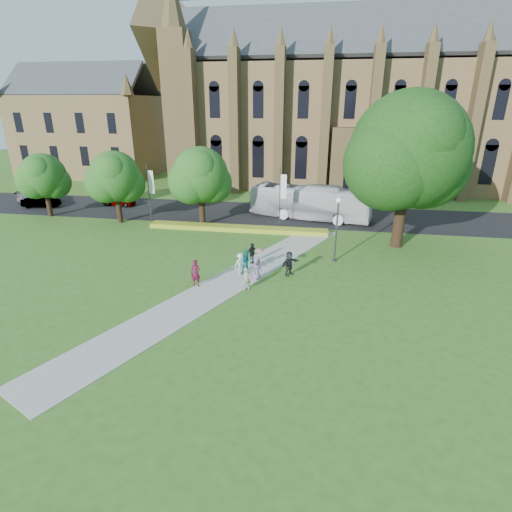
% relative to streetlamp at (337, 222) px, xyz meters
% --- Properties ---
extents(ground, '(160.00, 160.00, 0.00)m').
position_rel_streetlamp_xyz_m(ground, '(-7.50, -6.50, -3.30)').
color(ground, '#3D5A1B').
rests_on(ground, ground).
extents(road, '(160.00, 10.00, 0.02)m').
position_rel_streetlamp_xyz_m(road, '(-7.50, 13.50, -3.29)').
color(road, black).
rests_on(road, ground).
extents(footpath, '(15.58, 28.54, 0.04)m').
position_rel_streetlamp_xyz_m(footpath, '(-7.50, -5.50, -3.28)').
color(footpath, '#B2B2A8').
rests_on(footpath, ground).
extents(flower_hedge, '(18.00, 1.40, 0.45)m').
position_rel_streetlamp_xyz_m(flower_hedge, '(-9.50, 6.70, -3.07)').
color(flower_hedge, gold).
rests_on(flower_hedge, ground).
extents(cathedral, '(52.60, 18.25, 28.00)m').
position_rel_streetlamp_xyz_m(cathedral, '(2.50, 33.23, 9.69)').
color(cathedral, brown).
rests_on(cathedral, ground).
extents(building_west, '(22.00, 14.00, 18.30)m').
position_rel_streetlamp_xyz_m(building_west, '(-41.50, 35.50, 5.91)').
color(building_west, brown).
rests_on(building_west, ground).
extents(streetlamp, '(0.44, 0.44, 5.24)m').
position_rel_streetlamp_xyz_m(streetlamp, '(0.00, 0.00, 0.00)').
color(streetlamp, '#38383D').
rests_on(streetlamp, ground).
extents(large_tree, '(9.60, 9.60, 13.20)m').
position_rel_streetlamp_xyz_m(large_tree, '(5.50, 4.50, 5.07)').
color(large_tree, '#332114').
rests_on(large_tree, ground).
extents(street_tree_0, '(5.20, 5.20, 7.50)m').
position_rel_streetlamp_xyz_m(street_tree_0, '(-22.50, 7.50, 1.58)').
color(street_tree_0, '#332114').
rests_on(street_tree_0, ground).
extents(street_tree_1, '(5.60, 5.60, 8.05)m').
position_rel_streetlamp_xyz_m(street_tree_1, '(-13.50, 8.00, 1.93)').
color(street_tree_1, '#332114').
rests_on(street_tree_1, ground).
extents(street_tree_2, '(4.80, 4.80, 6.95)m').
position_rel_streetlamp_xyz_m(street_tree_2, '(-31.50, 8.50, 1.23)').
color(street_tree_2, '#332114').
rests_on(street_tree_2, ground).
extents(banner_pole_0, '(0.70, 0.10, 6.00)m').
position_rel_streetlamp_xyz_m(banner_pole_0, '(-5.39, 8.70, 0.09)').
color(banner_pole_0, '#38383D').
rests_on(banner_pole_0, ground).
extents(banner_pole_1, '(0.70, 0.10, 6.00)m').
position_rel_streetlamp_xyz_m(banner_pole_1, '(-19.39, 8.70, 0.09)').
color(banner_pole_1, '#38383D').
rests_on(banner_pole_1, ground).
extents(tour_coach, '(13.45, 5.94, 3.65)m').
position_rel_streetlamp_xyz_m(tour_coach, '(-2.57, 12.21, -1.45)').
color(tour_coach, white).
rests_on(tour_coach, road).
extents(car_0, '(4.17, 1.90, 1.39)m').
position_rel_streetlamp_xyz_m(car_0, '(-26.12, 14.25, -2.58)').
color(car_0, gray).
rests_on(car_0, road).
extents(car_1, '(4.47, 2.14, 1.42)m').
position_rel_streetlamp_xyz_m(car_1, '(-35.08, 11.84, -2.57)').
color(car_1, gray).
rests_on(car_1, road).
extents(car_2, '(5.43, 2.91, 1.50)m').
position_rel_streetlamp_xyz_m(car_2, '(-37.03, 14.17, -2.53)').
color(car_2, gray).
rests_on(car_2, road).
extents(pedestrian_0, '(0.72, 0.49, 1.92)m').
position_rel_streetlamp_xyz_m(pedestrian_0, '(-9.62, -6.44, -2.30)').
color(pedestrian_0, '#4D1126').
rests_on(pedestrian_0, footpath).
extents(pedestrian_1, '(1.16, 1.07, 1.93)m').
position_rel_streetlamp_xyz_m(pedestrian_1, '(-6.52, -3.89, -2.29)').
color(pedestrian_1, '#177673').
rests_on(pedestrian_1, footpath).
extents(pedestrian_2, '(1.17, 1.16, 1.62)m').
position_rel_streetlamp_xyz_m(pedestrian_2, '(-6.96, -3.87, -2.44)').
color(pedestrian_2, silver).
rests_on(pedestrian_2, footpath).
extents(pedestrian_3, '(0.91, 1.02, 1.66)m').
position_rel_streetlamp_xyz_m(pedestrian_3, '(-6.50, -1.62, -2.43)').
color(pedestrian_3, black).
rests_on(pedestrian_3, footpath).
extents(pedestrian_4, '(0.93, 0.95, 1.65)m').
position_rel_streetlamp_xyz_m(pedestrian_4, '(-5.61, -4.66, -2.43)').
color(pedestrian_4, slate).
rests_on(pedestrian_4, footpath).
extents(pedestrian_5, '(1.51, 1.66, 1.84)m').
position_rel_streetlamp_xyz_m(pedestrian_5, '(-3.37, -3.50, -2.34)').
color(pedestrian_5, '#24232A').
rests_on(pedestrian_5, footpath).
extents(pedestrian_6, '(0.66, 0.55, 1.56)m').
position_rel_streetlamp_xyz_m(pedestrian_6, '(-6.01, -6.41, -2.47)').
color(pedestrian_6, gray).
rests_on(pedestrian_6, footpath).
extents(parasol, '(0.89, 0.89, 0.59)m').
position_rel_streetlamp_xyz_m(parasol, '(-5.43, -4.56, -1.31)').
color(parasol, '#EDA7B0').
rests_on(parasol, pedestrian_4).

